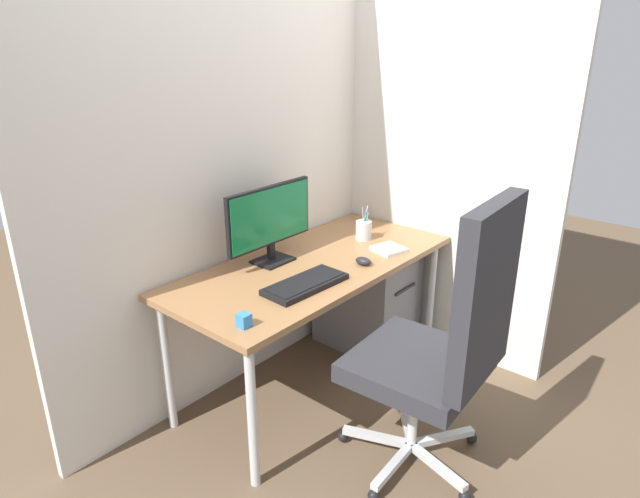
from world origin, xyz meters
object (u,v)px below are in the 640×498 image
(pen_holder, at_px, (364,230))
(notebook, at_px, (389,249))
(filing_cabinet, at_px, (366,296))
(keyboard, at_px, (305,284))
(mouse, at_px, (363,261))
(monitor, at_px, (270,219))
(desk_clamp_accessory, at_px, (244,320))
(office_chair, at_px, (447,339))

(pen_holder, height_order, notebook, pen_holder)
(filing_cabinet, bearing_deg, keyboard, -165.51)
(mouse, bearing_deg, monitor, 118.96)
(pen_holder, distance_m, desk_clamp_accessory, 1.12)
(monitor, bearing_deg, keyboard, -109.63)
(pen_holder, bearing_deg, office_chair, -125.09)
(filing_cabinet, distance_m, notebook, 0.50)
(monitor, xyz_separation_m, pen_holder, (0.56, -0.17, -0.17))
(office_chair, xyz_separation_m, filing_cabinet, (0.68, 0.86, -0.34))
(office_chair, distance_m, notebook, 0.81)
(notebook, bearing_deg, keyboard, -169.17)
(monitor, distance_m, desk_clamp_accessory, 0.70)
(monitor, bearing_deg, pen_holder, -16.76)
(filing_cabinet, xyz_separation_m, monitor, (-0.65, 0.13, 0.62))
(monitor, bearing_deg, notebook, -37.44)
(mouse, distance_m, desk_clamp_accessory, 0.80)
(office_chair, bearing_deg, keyboard, 97.74)
(office_chair, bearing_deg, notebook, 50.01)
(office_chair, relative_size, desk_clamp_accessory, 22.60)
(pen_holder, bearing_deg, mouse, -144.24)
(filing_cabinet, bearing_deg, desk_clamp_accessory, -167.81)
(desk_clamp_accessory, bearing_deg, mouse, 0.64)
(keyboard, bearing_deg, pen_holder, 13.79)
(keyboard, xyz_separation_m, desk_clamp_accessory, (-0.42, -0.06, 0.01))
(pen_holder, distance_m, notebook, 0.22)
(keyboard, distance_m, desk_clamp_accessory, 0.43)
(pen_holder, relative_size, notebook, 1.27)
(office_chair, distance_m, monitor, 1.04)
(monitor, distance_m, mouse, 0.50)
(filing_cabinet, distance_m, keyboard, 0.89)
(keyboard, xyz_separation_m, pen_holder, (0.67, 0.17, 0.04))
(office_chair, height_order, monitor, office_chair)
(office_chair, distance_m, desk_clamp_accessory, 0.80)
(mouse, bearing_deg, keyboard, 167.56)
(filing_cabinet, height_order, keyboard, keyboard)
(filing_cabinet, xyz_separation_m, keyboard, (-0.77, -0.20, 0.41))
(monitor, distance_m, notebook, 0.65)
(office_chair, bearing_deg, pen_holder, 54.91)
(pen_holder, bearing_deg, notebook, -106.69)
(monitor, bearing_deg, filing_cabinet, -11.62)
(office_chair, xyz_separation_m, pen_holder, (0.58, 0.83, 0.11))
(monitor, bearing_deg, office_chair, -91.62)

